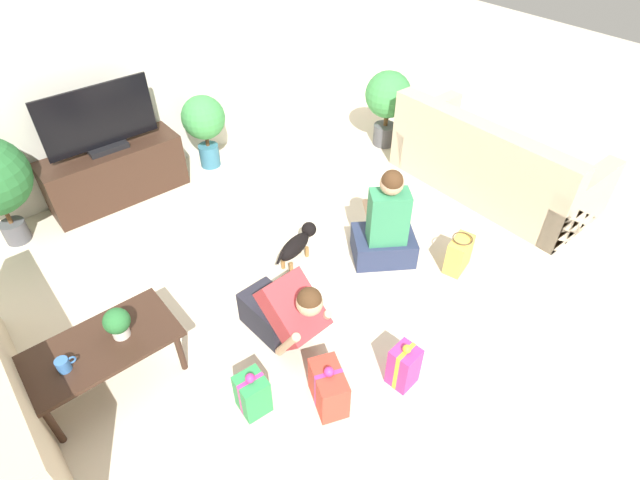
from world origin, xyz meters
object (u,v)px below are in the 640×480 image
Objects in this scene: dog at (298,243)px; mug at (64,365)px; gift_box_c at (404,366)px; tabletop_plant at (117,323)px; gift_box_b at (252,394)px; sofa_right at (492,165)px; tv at (100,123)px; gift_box_a at (329,388)px; potted_plant_back_right at (204,122)px; coffee_table at (101,350)px; person_kneeling at (284,311)px; person_sitting at (386,229)px; gift_bag_a at (459,254)px; potted_plant_corner_right at (388,99)px; tv_console at (116,174)px.

mug is at bearing 79.46° from dog.
tabletop_plant reaches higher than gift_box_c.
gift_box_b is 2.98× the size of mug.
sofa_right is at bearing -2.33° from mug.
gift_box_a is (0.11, -3.13, -0.67)m from tv.
tv is at bearing 69.56° from tabletop_plant.
mug is (-4.12, 0.17, 0.16)m from sofa_right.
potted_plant_back_right is at bearing -2.85° from tv.
potted_plant_back_right reaches higher than mug.
coffee_table reaches higher than gift_box_c.
sofa_right is 2.63× the size of person_kneeling.
gift_box_a is 0.49m from gift_box_b.
sofa_right is 2.16× the size of person_sitting.
potted_plant_back_right is 2.99m from mug.
potted_plant_corner_right is at bearing 61.35° from gift_bag_a.
potted_plant_corner_right is (2.83, -0.94, -0.27)m from tv.
sofa_right is 2.07× the size of coffee_table.
gift_box_a is 0.96× the size of gift_box_c.
coffee_table is 1.49m from gift_box_a.
tabletop_plant is at bearing -110.44° from tv.
potted_plant_corner_right is at bearing 27.81° from person_kneeling.
tv_console is 3.13m from gift_box_a.
tabletop_plant is at bearing -131.18° from potted_plant_back_right.
potted_plant_corner_right is at bearing -18.45° from tv.
gift_bag_a is 2.70m from tabletop_plant.
tv_console is 1.73× the size of person_kneeling.
dog is 1.99m from mug.
tv_console is 2.42m from mug.
potted_plant_back_right reaches higher than gift_box_c.
gift_box_c is (-2.23, -2.38, -0.39)m from potted_plant_corner_right.
tv_console is 2.54m from person_kneeling.
sofa_right is 2.29× the size of potted_plant_corner_right.
potted_plant_corner_right is at bearing 6.09° from sofa_right.
dog is at bearing -66.72° from tv.
sofa_right is 1.58m from person_sitting.
potted_plant_corner_right is 2.02m from person_sitting.
tabletop_plant reaches higher than gift_bag_a.
sofa_right reaches higher than gift_box_a.
person_sitting is 2.75× the size of gift_bag_a.
potted_plant_corner_right reaches higher than person_kneeling.
potted_plant_corner_right is 2.27× the size of gift_box_c.
person_sitting is (2.32, -0.28, -0.03)m from coffee_table.
sofa_right is 2.99m from potted_plant_back_right.
coffee_table is at bearing -163.25° from potted_plant_corner_right.
dog is (0.61, 0.64, -0.13)m from person_kneeling.
tabletop_plant is (-0.78, -2.09, 0.25)m from tv_console.
mug is at bearing 29.02° from person_sitting.
gift_box_a is (0.11, -3.13, -0.12)m from tv_console.
person_kneeling is 0.90m from dog.
sofa_right is 8.95× the size of tabletop_plant.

